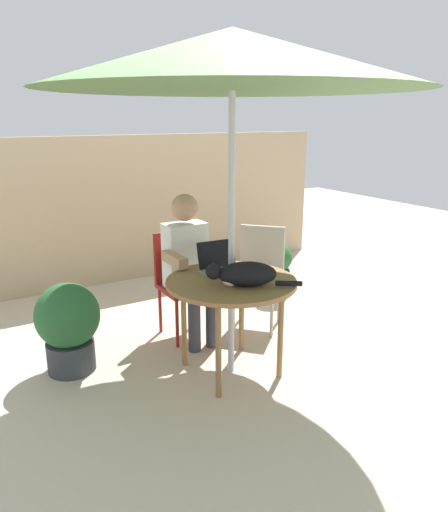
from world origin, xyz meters
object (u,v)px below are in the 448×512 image
patio_umbrella (232,59)px  patio_table (231,289)px  person_seated (189,260)px  cat (243,274)px  chair_occupied (181,275)px  potted_plant_near_fence (278,268)px  potted_plant_by_chair (68,324)px  laptop (219,262)px  chair_empty (260,268)px

patio_umbrella → patio_table: bearing=0.0°
person_seated → cat: bearing=-89.8°
person_seated → chair_occupied: bearing=90.0°
chair_occupied → potted_plant_near_fence: (1.25, 0.29, -0.22)m
person_seated → potted_plant_by_chair: size_ratio=1.82×
cat → person_seated: bearing=90.2°
potted_plant_near_fence → laptop: bearing=-144.4°
chair_occupied → cat: 1.00m
patio_umbrella → chair_empty: 1.89m
chair_empty → laptop: (-0.64, -0.39, 0.26)m
person_seated → laptop: person_seated is taller
chair_occupied → laptop: laptop is taller
patio_umbrella → chair_empty: bearing=42.3°
patio_table → potted_plant_by_chair: 1.22m
patio_table → potted_plant_near_fence: bearing=41.4°
chair_occupied → laptop: (0.04, -0.58, 0.26)m
patio_table → chair_empty: chair_empty is taller
chair_occupied → chair_empty: bearing=-15.7°
cat → potted_plant_near_fence: size_ratio=1.01×
patio_table → chair_occupied: chair_occupied is taller
cat → patio_umbrella: bearing=91.0°
chair_occupied → chair_empty: size_ratio=1.00×
chair_occupied → cat: (0.00, -0.96, 0.28)m
chair_empty → laptop: 0.79m
chair_occupied → person_seated: bearing=-90.0°
patio_table → patio_umbrella: bearing=0.0°
cat → potted_plant_by_chair: cat is taller
person_seated → cat: (0.00, -0.81, 0.11)m
chair_empty → cat: same height
patio_table → person_seated: (0.00, 0.65, 0.04)m
person_seated → potted_plant_near_fence: (1.25, 0.45, -0.39)m
potted_plant_near_fence → patio_table: bearing=-138.6°
person_seated → patio_table: bearing=-90.0°
patio_table → person_seated: 0.66m
laptop → cat: laptop is taller
laptop → cat: 0.39m
patio_umbrella → potted_plant_near_fence: (1.25, 1.10, -1.87)m
patio_umbrella → person_seated: (0.00, 0.65, -1.48)m
cat → potted_plant_near_fence: (1.25, 1.25, -0.50)m
cat → potted_plant_near_fence: 1.84m
cat → patio_table: bearing=91.0°
patio_umbrella → person_seated: bearing=90.0°
laptop → person_seated: bearing=95.1°
patio_table → laptop: 0.27m
potted_plant_by_chair → person_seated: bearing=1.7°
chair_occupied → person_seated: (0.00, -0.16, 0.17)m
patio_table → laptop: laptop is taller
patio_table → potted_plant_by_chair: bearing=148.3°
cat → potted_plant_by_chair: (-1.01, 0.78, -0.43)m
patio_table → chair_empty: size_ratio=1.04×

